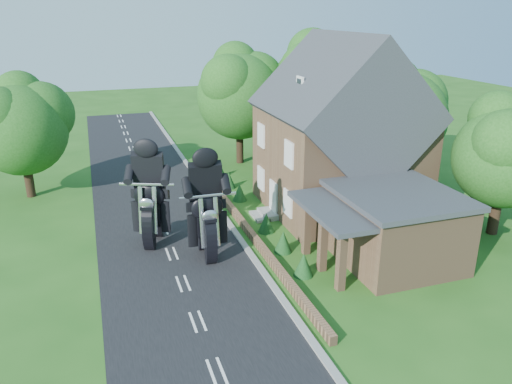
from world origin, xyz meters
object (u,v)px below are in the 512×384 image
object	(u,v)px
house	(340,138)
annex	(392,225)
garden_wall	(243,224)
motorcycle_follow	(153,229)
motorcycle_lead	(207,241)

from	to	relation	value
house	annex	world-z (taller)	house
garden_wall	motorcycle_follow	size ratio (longest dim) A/B	12.25
house	motorcycle_follow	bearing A→B (deg)	-172.28
annex	motorcycle_follow	bearing A→B (deg)	153.35
motorcycle_lead	motorcycle_follow	xyz separation A→B (m)	(-2.30, 2.33, 0.01)
motorcycle_follow	motorcycle_lead	bearing A→B (deg)	155.94
motorcycle_lead	garden_wall	bearing A→B (deg)	-131.91
garden_wall	house	bearing A→B (deg)	9.17
garden_wall	motorcycle_lead	xyz separation A→B (m)	(-2.67, -2.84, 0.63)
garden_wall	motorcycle_follow	world-z (taller)	motorcycle_follow
garden_wall	annex	size ratio (longest dim) A/B	3.12
house	motorcycle_lead	distance (m)	10.28
motorcycle_lead	motorcycle_follow	bearing A→B (deg)	-44.12
garden_wall	annex	bearing A→B (deg)	-46.16
garden_wall	motorcycle_lead	distance (m)	3.95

